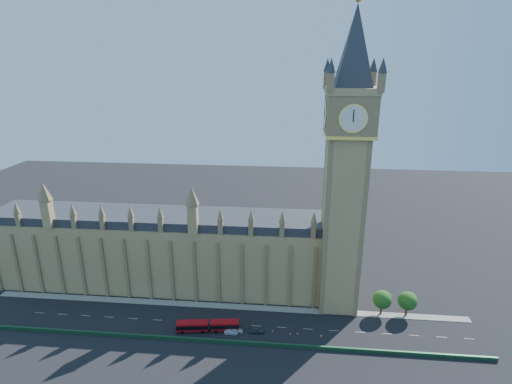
# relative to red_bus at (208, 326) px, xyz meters

# --- Properties ---
(ground) EXTENTS (400.00, 400.00, 0.00)m
(ground) POSITION_rel_red_bus_xyz_m (2.66, 3.70, -1.70)
(ground) COLOR black
(ground) RESTS_ON ground
(palace_westminster) EXTENTS (120.00, 20.00, 28.00)m
(palace_westminster) POSITION_rel_red_bus_xyz_m (-22.34, 25.70, 12.16)
(palace_westminster) COLOR tan
(palace_westminster) RESTS_ON ground
(elizabeth_tower) EXTENTS (20.59, 20.59, 105.00)m
(elizabeth_tower) POSITION_rel_red_bus_xyz_m (40.66, 17.70, 52.86)
(elizabeth_tower) COLOR tan
(elizabeth_tower) RESTS_ON ground
(bridge_parapet) EXTENTS (160.00, 0.60, 1.20)m
(bridge_parapet) POSITION_rel_red_bus_xyz_m (2.66, -5.30, -1.10)
(bridge_parapet) COLOR #1E4C2D
(bridge_parapet) RESTS_ON ground
(kerb_north) EXTENTS (160.00, 3.00, 0.16)m
(kerb_north) POSITION_rel_red_bus_xyz_m (2.66, 13.20, -1.62)
(kerb_north) COLOR gray
(kerb_north) RESTS_ON ground
(tree_east_near) EXTENTS (6.00, 6.00, 8.50)m
(tree_east_near) POSITION_rel_red_bus_xyz_m (54.89, 13.79, 3.94)
(tree_east_near) COLOR #382619
(tree_east_near) RESTS_ON ground
(tree_east_far) EXTENTS (6.00, 6.00, 8.50)m
(tree_east_far) POSITION_rel_red_bus_xyz_m (62.89, 13.79, 3.94)
(tree_east_far) COLOR #382619
(tree_east_far) RESTS_ON ground
(red_bus) EXTENTS (19.18, 5.24, 3.23)m
(red_bus) POSITION_rel_red_bus_xyz_m (0.00, 0.00, 0.00)
(red_bus) COLOR #AD0B11
(red_bus) RESTS_ON ground
(car_grey) EXTENTS (4.90, 2.37, 1.61)m
(car_grey) POSITION_rel_red_bus_xyz_m (14.99, 0.56, -0.89)
(car_grey) COLOR #3B3E42
(car_grey) RESTS_ON ground
(car_silver) EXTENTS (4.15, 1.53, 1.36)m
(car_silver) POSITION_rel_red_bus_xyz_m (7.36, -0.95, -1.02)
(car_silver) COLOR #B0B3B8
(car_silver) RESTS_ON ground
(car_white) EXTENTS (4.45, 1.84, 1.29)m
(car_white) POSITION_rel_red_bus_xyz_m (8.66, 0.20, -1.06)
(car_white) COLOR silver
(car_white) RESTS_ON ground
(cone_a) EXTENTS (0.46, 0.46, 0.64)m
(cone_a) POSITION_rel_red_bus_xyz_m (25.30, 0.42, -1.38)
(cone_a) COLOR black
(cone_a) RESTS_ON ground
(cone_b) EXTENTS (0.62, 0.62, 0.79)m
(cone_b) POSITION_rel_red_bus_xyz_m (34.59, 0.31, -1.31)
(cone_b) COLOR black
(cone_b) RESTS_ON ground
(cone_c) EXTENTS (0.52, 0.52, 0.69)m
(cone_c) POSITION_rel_red_bus_xyz_m (27.46, 0.64, -1.36)
(cone_c) COLOR black
(cone_c) RESTS_ON ground
(cone_d) EXTENTS (0.46, 0.46, 0.64)m
(cone_d) POSITION_rel_red_bus_xyz_m (19.92, 1.21, -1.38)
(cone_d) COLOR black
(cone_d) RESTS_ON ground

